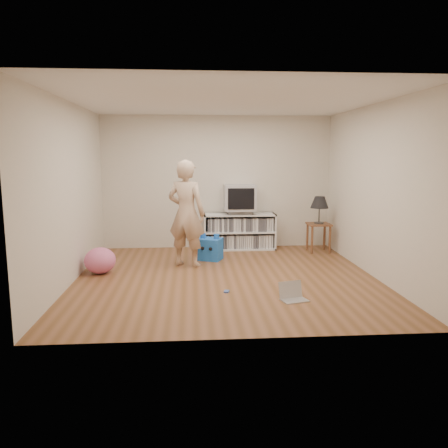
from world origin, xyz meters
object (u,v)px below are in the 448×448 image
media_unit (239,231)px  crt_tv (240,198)px  side_table (319,230)px  table_lamp (320,203)px  laptop (292,295)px  plush_pink (100,261)px  dvd_deck (240,212)px  person (186,214)px  plush_blue (210,249)px

media_unit → crt_tv: crt_tv is taller
side_table → table_lamp: size_ratio=1.07×
laptop → table_lamp: bearing=52.3°
crt_tv → plush_pink: (-2.37, -1.64, -0.81)m
dvd_deck → table_lamp: (1.48, -0.37, 0.21)m
media_unit → plush_pink: 2.90m
plush_pink → side_table: bearing=18.3°
media_unit → person: 1.72m
table_lamp → plush_pink: 4.13m
dvd_deck → crt_tv: crt_tv is taller
dvd_deck → side_table: dvd_deck is taller
person → table_lamp: bearing=-137.1°
table_lamp → person: (-2.50, -0.89, -0.06)m
side_table → laptop: bearing=-112.5°
media_unit → dvd_deck: 0.39m
media_unit → dvd_deck: (0.00, -0.02, 0.39)m
person → plush_blue: size_ratio=3.56×
crt_tv → plush_pink: 3.00m
dvd_deck → crt_tv: size_ratio=0.75×
dvd_deck → media_unit: bearing=90.0°
media_unit → plush_blue: 1.09m
side_table → plush_blue: (-2.10, -0.49, -0.22)m
media_unit → dvd_deck: dvd_deck is taller
dvd_deck → plush_blue: dvd_deck is taller
laptop → plush_blue: (-0.97, 2.24, 0.14)m
side_table → plush_pink: size_ratio=1.14×
dvd_deck → laptop: 3.20m
laptop → plush_blue: plush_blue is taller
media_unit → laptop: 3.15m
media_unit → person: size_ratio=0.79×
media_unit → plush_pink: (-2.37, -1.66, -0.14)m
table_lamp → crt_tv: bearing=166.1°
plush_blue → crt_tv: bearing=76.7°
crt_tv → person: bearing=-129.1°
person → plush_blue: 0.89m
dvd_deck → side_table: size_ratio=0.82×
laptop → plush_pink: (-2.72, 1.46, 0.14)m
dvd_deck → person: (-1.02, -1.26, 0.15)m
laptop → plush_blue: 2.45m
crt_tv → person: size_ratio=0.34×
crt_tv → laptop: 3.27m
plush_pink → person: bearing=15.8°
crt_tv → laptop: (0.35, -3.10, -0.96)m
dvd_deck → plush_pink: bearing=-145.3°
dvd_deck → side_table: (1.48, -0.37, -0.32)m
side_table → table_lamp: table_lamp is taller
media_unit → crt_tv: 0.67m
dvd_deck → person: size_ratio=0.25×
table_lamp → plush_pink: bearing=-161.7°
table_lamp → plush_blue: 2.28m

